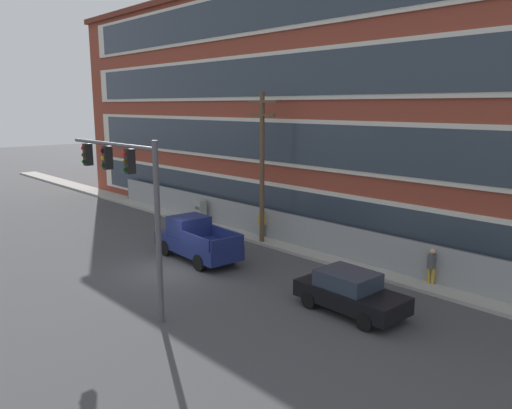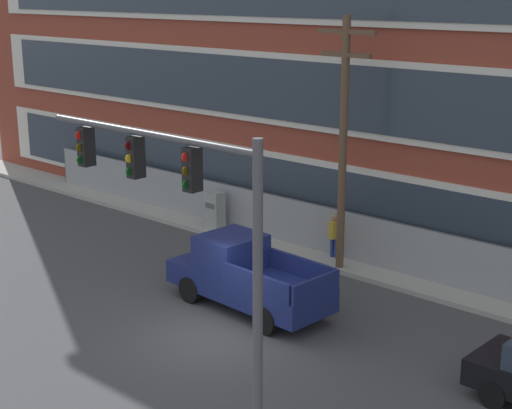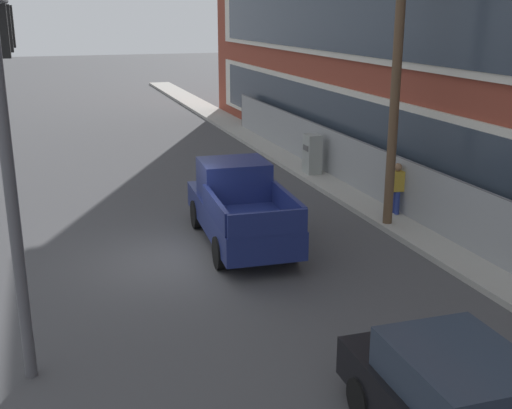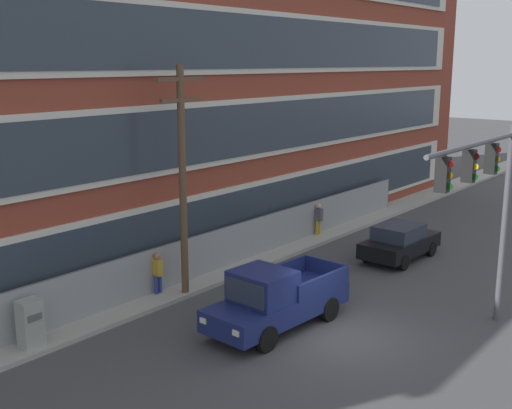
{
  "view_description": "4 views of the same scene",
  "coord_description": "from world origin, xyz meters",
  "px_view_note": "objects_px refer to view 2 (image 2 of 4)",
  "views": [
    {
      "loc": [
        19.0,
        -12.13,
        7.6
      ],
      "look_at": [
        2.16,
        3.4,
        3.04
      ],
      "focal_mm": 35.0,
      "sensor_mm": 36.0,
      "label": 1
    },
    {
      "loc": [
        13.77,
        -13.77,
        9.1
      ],
      "look_at": [
        -0.48,
        2.12,
        3.18
      ],
      "focal_mm": 55.0,
      "sensor_mm": 36.0,
      "label": 2
    },
    {
      "loc": [
        14.7,
        -2.7,
        5.93
      ],
      "look_at": [
        1.54,
        1.7,
        1.74
      ],
      "focal_mm": 45.0,
      "sensor_mm": 36.0,
      "label": 3
    },
    {
      "loc": [
        -16.15,
        -9.6,
        8.38
      ],
      "look_at": [
        -0.54,
        3.0,
        3.9
      ],
      "focal_mm": 45.0,
      "sensor_mm": 36.0,
      "label": 4
    }
  ],
  "objects_px": {
    "traffic_signal_mast": "(184,209)",
    "pickup_truck_navy": "(245,276)",
    "pedestrian_near_cabinet": "(335,234)",
    "electrical_cabinet": "(215,212)",
    "utility_pole_near_corner": "(343,136)"
  },
  "relations": [
    {
      "from": "traffic_signal_mast",
      "to": "utility_pole_near_corner",
      "type": "height_order",
      "value": "utility_pole_near_corner"
    },
    {
      "from": "pickup_truck_navy",
      "to": "electrical_cabinet",
      "type": "bearing_deg",
      "value": 141.67
    },
    {
      "from": "traffic_signal_mast",
      "to": "utility_pole_near_corner",
      "type": "distance_m",
      "value": 10.05
    },
    {
      "from": "pedestrian_near_cabinet",
      "to": "pickup_truck_navy",
      "type": "bearing_deg",
      "value": -84.93
    },
    {
      "from": "electrical_cabinet",
      "to": "pedestrian_near_cabinet",
      "type": "height_order",
      "value": "pedestrian_near_cabinet"
    },
    {
      "from": "traffic_signal_mast",
      "to": "pickup_truck_navy",
      "type": "relative_size",
      "value": 1.2
    },
    {
      "from": "traffic_signal_mast",
      "to": "electrical_cabinet",
      "type": "height_order",
      "value": "traffic_signal_mast"
    },
    {
      "from": "traffic_signal_mast",
      "to": "electrical_cabinet",
      "type": "xyz_separation_m",
      "value": [
        -9.02,
        9.9,
        -3.94
      ]
    },
    {
      "from": "electrical_cabinet",
      "to": "pedestrian_near_cabinet",
      "type": "xyz_separation_m",
      "value": [
        5.38,
        0.38,
        0.17
      ]
    },
    {
      "from": "utility_pole_near_corner",
      "to": "electrical_cabinet",
      "type": "height_order",
      "value": "utility_pole_near_corner"
    },
    {
      "from": "electrical_cabinet",
      "to": "traffic_signal_mast",
      "type": "bearing_deg",
      "value": -47.65
    },
    {
      "from": "traffic_signal_mast",
      "to": "pickup_truck_navy",
      "type": "height_order",
      "value": "traffic_signal_mast"
    },
    {
      "from": "pickup_truck_navy",
      "to": "utility_pole_near_corner",
      "type": "relative_size",
      "value": 0.65
    },
    {
      "from": "electrical_cabinet",
      "to": "pickup_truck_navy",
      "type": "bearing_deg",
      "value": -38.33
    },
    {
      "from": "pickup_truck_navy",
      "to": "electrical_cabinet",
      "type": "xyz_separation_m",
      "value": [
        -5.83,
        4.61,
        -0.17
      ]
    }
  ]
}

